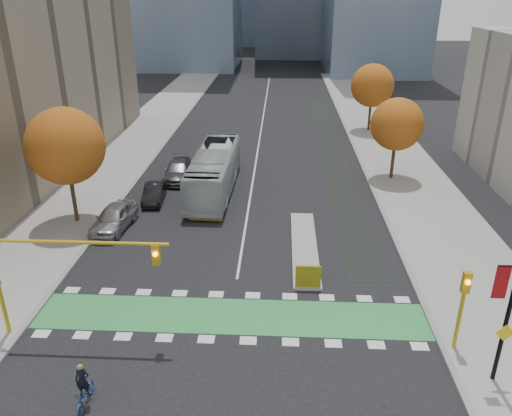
# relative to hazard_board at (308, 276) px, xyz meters

# --- Properties ---
(ground) EXTENTS (300.00, 300.00, 0.00)m
(ground) POSITION_rel_hazard_board_xyz_m (-4.00, -4.20, -0.80)
(ground) COLOR black
(ground) RESTS_ON ground
(sidewalk_west) EXTENTS (7.00, 120.00, 0.15)m
(sidewalk_west) POSITION_rel_hazard_board_xyz_m (-17.50, 15.80, -0.73)
(sidewalk_west) COLOR gray
(sidewalk_west) RESTS_ON ground
(sidewalk_east) EXTENTS (7.00, 120.00, 0.15)m
(sidewalk_east) POSITION_rel_hazard_board_xyz_m (9.50, 15.80, -0.73)
(sidewalk_east) COLOR gray
(sidewalk_east) RESTS_ON ground
(curb_west) EXTENTS (0.30, 120.00, 0.16)m
(curb_west) POSITION_rel_hazard_board_xyz_m (-14.00, 15.80, -0.73)
(curb_west) COLOR gray
(curb_west) RESTS_ON ground
(curb_east) EXTENTS (0.30, 120.00, 0.16)m
(curb_east) POSITION_rel_hazard_board_xyz_m (6.00, 15.80, -0.73)
(curb_east) COLOR gray
(curb_east) RESTS_ON ground
(bike_crossing) EXTENTS (20.00, 3.00, 0.01)m
(bike_crossing) POSITION_rel_hazard_board_xyz_m (-4.00, -2.70, -0.79)
(bike_crossing) COLOR #2F9044
(bike_crossing) RESTS_ON ground
(centre_line) EXTENTS (0.15, 70.00, 0.01)m
(centre_line) POSITION_rel_hazard_board_xyz_m (-4.00, 35.80, -0.80)
(centre_line) COLOR silver
(centre_line) RESTS_ON ground
(bike_lane_paint) EXTENTS (2.50, 50.00, 0.01)m
(bike_lane_paint) POSITION_rel_hazard_board_xyz_m (3.50, 25.80, -0.80)
(bike_lane_paint) COLOR black
(bike_lane_paint) RESTS_ON ground
(median_island) EXTENTS (1.60, 10.00, 0.16)m
(median_island) POSITION_rel_hazard_board_xyz_m (0.00, 4.80, -0.72)
(median_island) COLOR gray
(median_island) RESTS_ON ground
(hazard_board) EXTENTS (1.40, 0.12, 1.30)m
(hazard_board) POSITION_rel_hazard_board_xyz_m (0.00, 0.00, 0.00)
(hazard_board) COLOR yellow
(hazard_board) RESTS_ON median_island
(tree_west) EXTENTS (5.20, 5.20, 8.22)m
(tree_west) POSITION_rel_hazard_board_xyz_m (-16.00, 7.80, 4.82)
(tree_west) COLOR #332114
(tree_west) RESTS_ON ground
(tree_east_near) EXTENTS (4.40, 4.40, 7.08)m
(tree_east_near) POSITION_rel_hazard_board_xyz_m (8.00, 17.80, 4.06)
(tree_east_near) COLOR #332114
(tree_east_near) RESTS_ON ground
(tree_east_far) EXTENTS (4.80, 4.80, 7.65)m
(tree_east_far) POSITION_rel_hazard_board_xyz_m (8.50, 33.80, 4.44)
(tree_east_far) COLOR #332114
(tree_east_far) RESTS_ON ground
(traffic_signal_west) EXTENTS (8.53, 0.56, 5.20)m
(traffic_signal_west) POSITION_rel_hazard_board_xyz_m (-11.93, -4.71, 3.23)
(traffic_signal_west) COLOR #BF9914
(traffic_signal_west) RESTS_ON ground
(traffic_signal_east) EXTENTS (0.35, 0.43, 4.10)m
(traffic_signal_east) POSITION_rel_hazard_board_xyz_m (6.50, -4.71, 1.93)
(traffic_signal_east) COLOR #BF9914
(traffic_signal_east) RESTS_ON ground
(cyclist) EXTENTS (0.64, 1.76, 2.02)m
(cyclist) POSITION_rel_hazard_board_xyz_m (-9.21, -8.84, -0.12)
(cyclist) COLOR navy
(cyclist) RESTS_ON ground
(bus) EXTENTS (3.21, 12.58, 3.49)m
(bus) POSITION_rel_hazard_board_xyz_m (-7.00, 14.25, 0.94)
(bus) COLOR #B7BDBF
(bus) RESTS_ON ground
(parked_car_a) EXTENTS (2.47, 5.11, 1.68)m
(parked_car_a) POSITION_rel_hazard_board_xyz_m (-13.00, 6.89, 0.04)
(parked_car_a) COLOR #A8A7AD
(parked_car_a) RESTS_ON ground
(parked_car_b) EXTENTS (1.76, 4.16, 1.34)m
(parked_car_b) POSITION_rel_hazard_board_xyz_m (-11.43, 11.89, -0.13)
(parked_car_b) COLOR black
(parked_car_b) RESTS_ON ground
(parked_car_c) EXTENTS (2.59, 5.54, 1.56)m
(parked_car_c) POSITION_rel_hazard_board_xyz_m (-10.50, 16.89, -0.02)
(parked_car_c) COLOR #504F54
(parked_car_c) RESTS_ON ground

